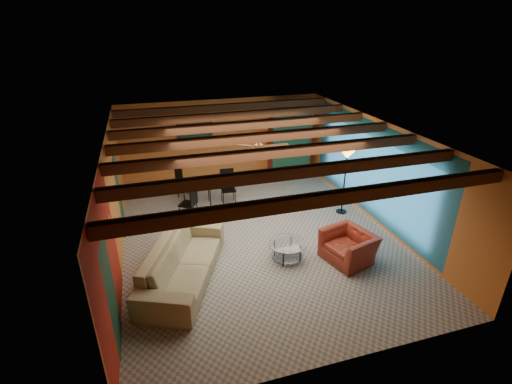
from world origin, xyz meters
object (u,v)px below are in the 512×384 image
object	(u,v)px
armchair	(348,246)
armoire	(288,144)
potted_plant	(290,104)
vase	(199,170)
sofa	(183,261)
floor_lamp	(344,182)
dining_table	(200,190)
coffee_table	(287,251)

from	to	relation	value
armchair	armoire	size ratio (longest dim) A/B	0.48
potted_plant	vase	xyz separation A→B (m)	(-3.29, -1.60, -1.33)
sofa	potted_plant	world-z (taller)	potted_plant
floor_lamp	vase	world-z (taller)	floor_lamp
armchair	potted_plant	size ratio (longest dim) A/B	2.16
armchair	armoire	bearing A→B (deg)	158.26
sofa	armchair	bearing A→B (deg)	-72.58
vase	sofa	bearing A→B (deg)	-105.33
sofa	vase	size ratio (longest dim) A/B	14.04
dining_table	potted_plant	distance (m)	4.15
coffee_table	dining_table	distance (m)	3.53
sofa	floor_lamp	bearing A→B (deg)	-46.00
coffee_table	sofa	bearing A→B (deg)	-179.53
floor_lamp	armchair	bearing A→B (deg)	-115.42
coffee_table	potted_plant	world-z (taller)	potted_plant
dining_table	armoire	world-z (taller)	armoire
sofa	floor_lamp	distance (m)	4.97
coffee_table	armoire	xyz separation A→B (m)	(1.86, 4.81, 0.90)
armoire	potted_plant	xyz separation A→B (m)	(0.00, 0.00, 1.36)
sofa	coffee_table	xyz separation A→B (m)	(2.32, 0.02, -0.21)
sofa	vase	bearing A→B (deg)	8.19
armchair	vase	distance (m)	4.61
sofa	armchair	distance (m)	3.64
armoire	coffee_table	bearing A→B (deg)	-108.92
sofa	coffee_table	size ratio (longest dim) A/B	3.41
floor_lamp	potted_plant	xyz separation A→B (m)	(-0.45, 3.10, 1.56)
dining_table	potted_plant	size ratio (longest dim) A/B	4.08
floor_lamp	potted_plant	size ratio (longest dim) A/B	3.72
armchair	dining_table	bearing A→B (deg)	-158.61
sofa	coffee_table	distance (m)	2.33
sofa	armoire	world-z (taller)	armoire
armchair	vase	xyz separation A→B (m)	(-2.74, 3.62, 0.80)
armchair	floor_lamp	distance (m)	2.41
potted_plant	floor_lamp	bearing A→B (deg)	-81.75
sofa	armoire	distance (m)	6.43
sofa	armchair	world-z (taller)	sofa
armchair	coffee_table	world-z (taller)	armchair
armoire	floor_lamp	distance (m)	3.14
coffee_table	potted_plant	xyz separation A→B (m)	(1.86, 4.81, 2.26)
armchair	armoire	world-z (taller)	armoire
coffee_table	armoire	distance (m)	5.24
floor_lamp	armoire	bearing A→B (deg)	98.25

